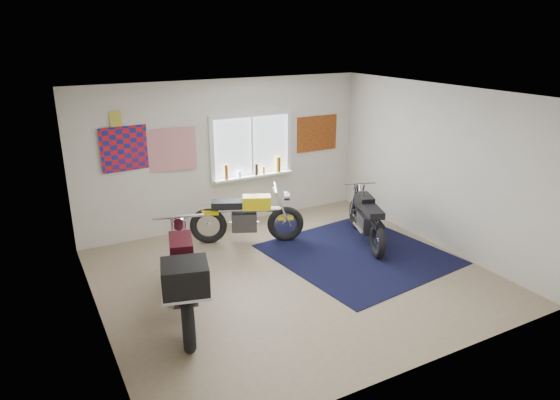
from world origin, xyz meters
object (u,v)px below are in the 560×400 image
navy_rug (358,254)px  maroon_tourer (184,279)px  black_chrome_bike (366,220)px  yellow_triumph (247,218)px

navy_rug → maroon_tourer: maroon_tourer is taller
black_chrome_bike → maroon_tourer: 3.67m
navy_rug → yellow_triumph: bearing=135.8°
navy_rug → black_chrome_bike: (0.43, 0.36, 0.41)m
maroon_tourer → black_chrome_bike: bearing=-60.4°
yellow_triumph → maroon_tourer: 2.59m
yellow_triumph → black_chrome_bike: yellow_triumph is taller
yellow_triumph → maroon_tourer: (-1.73, -1.92, 0.17)m
navy_rug → maroon_tourer: 3.22m
navy_rug → yellow_triumph: size_ratio=1.41×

